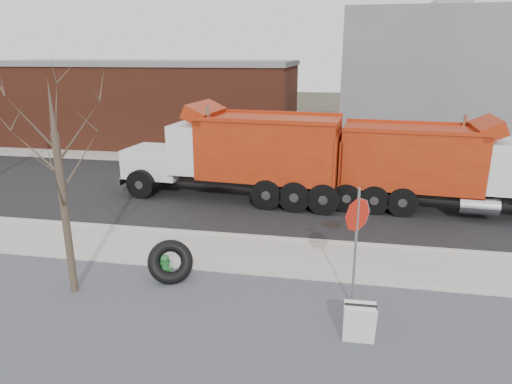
% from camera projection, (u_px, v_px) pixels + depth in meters
% --- Properties ---
extents(ground, '(120.00, 120.00, 0.00)m').
position_uv_depth(ground, '(225.00, 258.00, 13.26)').
color(ground, '#383328').
rests_on(ground, ground).
extents(gravel_verge, '(60.00, 5.00, 0.03)m').
position_uv_depth(gravel_verge, '(186.00, 324.00, 9.96)').
color(gravel_verge, slate).
rests_on(gravel_verge, ground).
extents(sidewalk, '(60.00, 2.50, 0.06)m').
position_uv_depth(sidewalk, '(227.00, 253.00, 13.48)').
color(sidewalk, '#9E9B93').
rests_on(sidewalk, ground).
extents(curb, '(60.00, 0.15, 0.11)m').
position_uv_depth(curb, '(237.00, 236.00, 14.70)').
color(curb, '#9E9B93').
rests_on(curb, ground).
extents(road, '(60.00, 9.40, 0.02)m').
position_uv_depth(road, '(262.00, 194.00, 19.18)').
color(road, black).
rests_on(road, ground).
extents(far_sidewalk, '(60.00, 2.00, 0.06)m').
position_uv_depth(far_sidewalk, '(280.00, 163.00, 24.54)').
color(far_sidewalk, '#9E9B93').
rests_on(far_sidewalk, ground).
extents(building_grey, '(12.00, 10.00, 8.00)m').
position_uv_depth(building_grey, '(442.00, 83.00, 27.45)').
color(building_grey, gray).
rests_on(building_grey, ground).
extents(building_brick, '(20.20, 8.20, 5.30)m').
position_uv_depth(building_brick, '(141.00, 101.00, 30.22)').
color(building_brick, maroon).
rests_on(building_brick, ground).
extents(bare_tree, '(3.20, 3.20, 5.20)m').
position_uv_depth(bare_tree, '(58.00, 163.00, 10.41)').
color(bare_tree, '#382D23').
rests_on(bare_tree, ground).
extents(fire_hydrant, '(0.42, 0.42, 0.76)m').
position_uv_depth(fire_hydrant, '(165.00, 269.00, 11.78)').
color(fire_hydrant, '#296D39').
rests_on(fire_hydrant, ground).
extents(truck_tire, '(1.46, 1.36, 1.16)m').
position_uv_depth(truck_tire, '(170.00, 262.00, 11.81)').
color(truck_tire, black).
rests_on(truck_tire, ground).
extents(stop_sign, '(0.56, 0.60, 2.90)m').
position_uv_depth(stop_sign, '(357.00, 228.00, 10.16)').
color(stop_sign, gray).
rests_on(stop_sign, ground).
extents(sandwich_board, '(0.64, 0.41, 0.88)m').
position_uv_depth(sandwich_board, '(359.00, 324.00, 9.18)').
color(sandwich_board, white).
rests_on(sandwich_board, ground).
extents(dump_truck_red_a, '(8.74, 2.97, 3.51)m').
position_uv_depth(dump_truck_red_a, '(441.00, 164.00, 16.74)').
color(dump_truck_red_a, black).
rests_on(dump_truck_red_a, ground).
extents(dump_truck_red_b, '(9.12, 3.32, 3.79)m').
position_uv_depth(dump_truck_red_b, '(240.00, 152.00, 18.19)').
color(dump_truck_red_b, black).
rests_on(dump_truck_red_b, ground).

